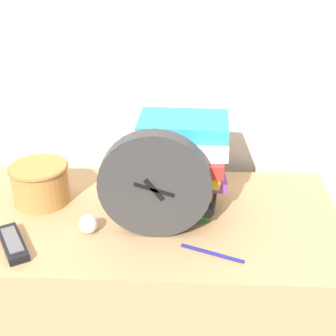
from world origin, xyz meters
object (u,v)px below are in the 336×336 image
pen (212,253)px  desk_clock (155,185)px  tv_remote (13,243)px  book_stack (181,162)px  basket (40,182)px  crumpled_paper_ball (88,224)px

pen → desk_clock: bearing=149.6°
desk_clock → tv_remote: size_ratio=1.80×
book_stack → desk_clock: bearing=-115.1°
basket → crumpled_paper_ball: (0.16, -0.15, -0.04)m
basket → crumpled_paper_ball: 0.22m
desk_clock → pen: desk_clock is taller
tv_remote → crumpled_paper_ball: (0.17, 0.07, 0.01)m
tv_remote → desk_clock: bearing=12.4°
basket → crumpled_paper_ball: size_ratio=3.41×
book_stack → basket: size_ratio=1.56×
desk_clock → crumpled_paper_ball: size_ratio=5.75×
desk_clock → pen: 0.21m
basket → pen: size_ratio=1.10×
crumpled_paper_ball → pen: (0.31, -0.08, -0.02)m
crumpled_paper_ball → pen: size_ratio=0.32×
desk_clock → book_stack: bearing=64.9°
tv_remote → pen: 0.49m
book_stack → crumpled_paper_ball: 0.29m
book_stack → crumpled_paper_ball: (-0.23, -0.14, -0.11)m
crumpled_paper_ball → tv_remote: bearing=-157.8°
basket → pen: 0.53m
desk_clock → book_stack: 0.15m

